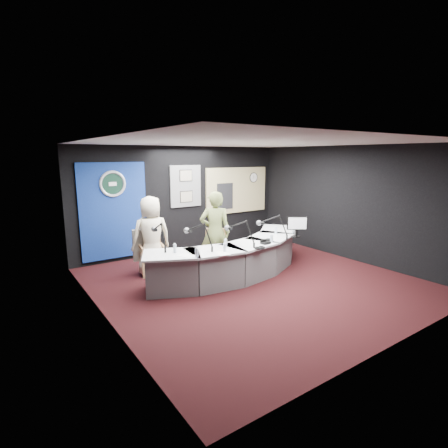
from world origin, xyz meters
TOP-DOWN VIEW (x-y plane):
  - ground at (0.00, 0.00)m, footprint 6.00×6.00m
  - ceiling at (0.00, 0.00)m, footprint 6.00×6.00m
  - wall_back at (0.00, 3.00)m, footprint 6.00×0.02m
  - wall_front at (0.00, -3.00)m, footprint 6.00×0.02m
  - wall_left at (-3.00, 0.00)m, footprint 0.02×6.00m
  - wall_right at (3.00, 0.00)m, footprint 0.02×6.00m
  - broadcast_desk at (-0.05, 0.55)m, footprint 4.50×1.90m
  - backdrop_panel at (-1.90, 2.97)m, footprint 1.60×0.05m
  - agency_seal at (-1.90, 2.93)m, footprint 0.63×0.07m
  - seal_center at (-1.90, 2.94)m, footprint 0.48×0.01m
  - pinboard at (0.05, 2.97)m, footprint 0.90×0.04m
  - framed_photo_upper at (0.05, 2.94)m, footprint 0.34×0.02m
  - framed_photo_lower at (0.05, 2.94)m, footprint 0.34×0.02m
  - booth_window_frame at (1.75, 2.97)m, footprint 2.12×0.06m
  - booth_glow at (1.75, 2.96)m, footprint 2.00×0.02m
  - equipment_rack at (1.30, 2.94)m, footprint 0.55×0.02m
  - wall_clock at (2.35, 2.94)m, footprint 0.28×0.01m
  - armchair_left at (-1.54, 1.61)m, footprint 0.57×0.57m
  - armchair_right at (-0.36, 0.91)m, footprint 0.81×0.81m
  - draped_jacket at (-1.61, 1.85)m, footprint 0.51×0.20m
  - person_man at (-1.54, 1.61)m, footprint 0.89×0.63m
  - person_woman at (-0.36, 0.91)m, footprint 0.79×0.72m
  - computer_monitor at (1.28, 0.09)m, footprint 0.38×0.28m
  - desk_phone at (0.31, 0.02)m, footprint 0.18×0.15m
  - headphones_near at (0.52, 0.21)m, footprint 0.21×0.21m
  - headphones_far at (-0.03, -0.20)m, footprint 0.21×0.21m
  - paper_stack at (-1.47, 0.17)m, footprint 0.32×0.37m
  - notepad at (-0.83, -0.07)m, footprint 0.26×0.33m
  - boom_mic_a at (-1.66, 0.90)m, footprint 0.17×0.74m
  - boom_mic_b at (-1.05, 0.42)m, footprint 0.35×0.70m
  - boom_mic_c at (-0.22, 0.19)m, footprint 0.38×0.68m
  - boom_mic_d at (0.74, 0.28)m, footprint 0.54×0.58m
  - water_bottles at (-0.02, 0.28)m, footprint 3.12×0.67m

SIDE VIEW (x-z plane):
  - ground at x=0.00m, z-range 0.00..0.00m
  - broadcast_desk at x=-0.05m, z-range 0.00..0.75m
  - armchair_left at x=-1.54m, z-range 0.00..0.85m
  - armchair_right at x=-0.36m, z-range 0.00..1.03m
  - draped_jacket at x=-1.61m, z-range 0.27..0.97m
  - paper_stack at x=-1.47m, z-range 0.75..0.75m
  - notepad at x=-0.83m, z-range 0.75..0.75m
  - headphones_near at x=0.52m, z-range 0.75..0.79m
  - headphones_far at x=-0.03m, z-range 0.75..0.79m
  - desk_phone at x=0.31m, z-range 0.75..0.80m
  - water_bottles at x=-0.02m, z-range 0.75..0.93m
  - person_man at x=-1.54m, z-range 0.00..1.72m
  - person_woman at x=-0.36m, z-range 0.00..1.81m
  - boom_mic_a at x=-1.66m, z-range 0.75..1.35m
  - boom_mic_b at x=-1.05m, z-range 0.75..1.35m
  - boom_mic_c at x=-0.22m, z-range 0.75..1.35m
  - boom_mic_d at x=0.74m, z-range 0.75..1.35m
  - computer_monitor at x=1.28m, z-range 0.92..1.22m
  - backdrop_panel at x=-1.90m, z-range 0.10..2.40m
  - wall_back at x=0.00m, z-range 0.00..2.80m
  - wall_front at x=0.00m, z-range 0.00..2.80m
  - wall_left at x=-3.00m, z-range 0.00..2.80m
  - wall_right at x=3.00m, z-range 0.00..2.80m
  - equipment_rack at x=1.30m, z-range 1.03..1.78m
  - framed_photo_lower at x=0.05m, z-range 1.33..1.60m
  - booth_window_frame at x=1.75m, z-range 0.89..2.21m
  - booth_glow at x=1.75m, z-range 0.95..2.15m
  - pinboard at x=0.05m, z-range 1.20..2.30m
  - agency_seal at x=-1.90m, z-range 1.58..2.21m
  - seal_center at x=-1.90m, z-range 1.66..2.14m
  - wall_clock at x=2.35m, z-range 1.76..2.04m
  - framed_photo_upper at x=0.05m, z-range 1.89..2.17m
  - ceiling at x=0.00m, z-range 2.79..2.81m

